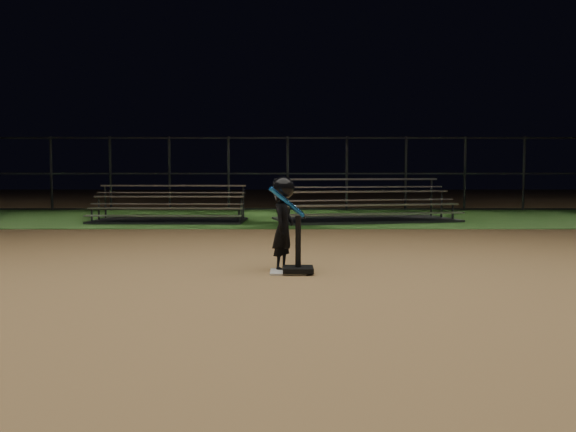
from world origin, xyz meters
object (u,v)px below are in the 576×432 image
(batting_tee, at_px, (298,262))
(child_batter, at_px, (283,221))
(bleacher_left, at_px, (170,214))
(home_plate, at_px, (288,272))
(bleacher_right, at_px, (365,212))

(batting_tee, height_order, child_batter, child_batter)
(child_batter, relative_size, bleacher_left, 0.31)
(child_batter, distance_m, bleacher_left, 8.44)
(home_plate, distance_m, bleacher_left, 8.64)
(batting_tee, distance_m, child_batter, 0.59)
(home_plate, bearing_deg, bleacher_left, 110.74)
(child_batter, xyz_separation_m, bleacher_left, (-3.00, 7.87, -0.45))
(child_batter, bearing_deg, batting_tee, -126.14)
(batting_tee, relative_size, bleacher_left, 0.18)
(bleacher_right, bearing_deg, bleacher_left, 170.73)
(home_plate, height_order, batting_tee, batting_tee)
(bleacher_left, height_order, bleacher_right, bleacher_right)
(bleacher_left, bearing_deg, bleacher_right, 4.82)
(home_plate, distance_m, child_batter, 0.67)
(home_plate, distance_m, batting_tee, 0.19)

